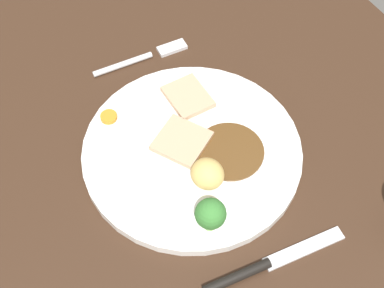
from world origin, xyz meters
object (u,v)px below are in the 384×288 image
meat_slice_under (188,97)px  roast_potato_left (208,173)px  carrot_coin_front (109,117)px  broccoli_floret (211,214)px  dinner_plate (192,151)px  fork (143,57)px  knife (262,266)px  meat_slice_main (184,140)px

meat_slice_under → roast_potato_left: roast_potato_left is taller
carrot_coin_front → broccoli_floret: size_ratio=0.47×
dinner_plate → meat_slice_under: (-7.78, 3.59, 1.10)cm
meat_slice_under → broccoli_floret: size_ratio=1.34×
roast_potato_left → meat_slice_under: bearing=162.3°
meat_slice_under → roast_potato_left: 13.90cm
fork → knife: knife is taller
fork → broccoli_floret: bearing=-97.6°
dinner_plate → meat_slice_main: (-1.46, -0.36, 1.10)cm
roast_potato_left → carrot_coin_front: roast_potato_left is taller
carrot_coin_front → knife: 28.91cm
roast_potato_left → fork: (-24.39, 2.49, -2.86)cm
roast_potato_left → knife: roast_potato_left is taller
meat_slice_under → fork: meat_slice_under is taller
carrot_coin_front → dinner_plate: bearing=37.7°
meat_slice_under → carrot_coin_front: (-2.16, -11.26, -0.08)cm
meat_slice_main → fork: 17.74cm
roast_potato_left → meat_slice_main: bearing=177.9°
meat_slice_main → broccoli_floret: broccoli_floret is taller
meat_slice_under → fork: bearing=-171.3°
meat_slice_main → roast_potato_left: bearing=-2.1°
roast_potato_left → fork: bearing=174.2°
broccoli_floret → knife: 8.65cm
knife → roast_potato_left: bearing=95.5°
broccoli_floret → knife: size_ratio=0.27×
broccoli_floret → fork: bearing=169.8°
dinner_plate → roast_potato_left: (5.39, -0.61, 2.55)cm
meat_slice_main → carrot_coin_front: size_ratio=2.78×
roast_potato_left → broccoli_floret: 6.31cm
dinner_plate → broccoli_floret: 12.00cm
dinner_plate → roast_potato_left: 6.00cm
broccoli_floret → roast_potato_left: bearing=152.2°
carrot_coin_front → fork: 13.23cm
roast_potato_left → knife: 12.95cm
dinner_plate → meat_slice_main: 1.86cm
meat_slice_under → roast_potato_left: (13.17, -4.21, 1.45)cm
dinner_plate → fork: dinner_plate is taller
fork → dinner_plate: bearing=-93.1°
meat_slice_under → knife: (25.81, -4.07, -1.35)cm
meat_slice_under → fork: 11.44cm
meat_slice_main → roast_potato_left: roast_potato_left is taller
meat_slice_main → meat_slice_under: 7.45cm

